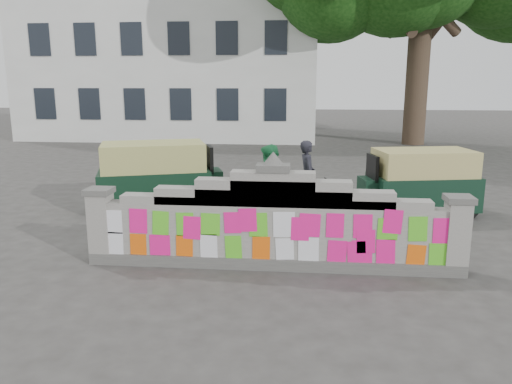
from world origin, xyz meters
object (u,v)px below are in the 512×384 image
(rickshaw_right, at_px, (420,181))
(cyclist_rider, at_px, (307,186))
(pedestrian, at_px, (269,186))
(cyclist_bike, at_px, (307,199))
(rickshaw_left, at_px, (158,176))

(rickshaw_right, bearing_deg, cyclist_rider, 3.46)
(pedestrian, xyz_separation_m, rickshaw_right, (3.51, 1.38, -0.10))
(cyclist_bike, distance_m, rickshaw_left, 3.67)
(cyclist_bike, height_order, cyclist_rider, cyclist_rider)
(cyclist_rider, height_order, rickshaw_right, cyclist_rider)
(cyclist_rider, bearing_deg, rickshaw_left, 74.19)
(rickshaw_left, distance_m, rickshaw_right, 6.33)
(pedestrian, xyz_separation_m, rickshaw_left, (-2.80, 1.04, -0.03))
(rickshaw_right, bearing_deg, pedestrian, 10.14)
(cyclist_bike, bearing_deg, pedestrian, 119.00)
(cyclist_rider, distance_m, rickshaw_left, 3.65)
(rickshaw_right, bearing_deg, cyclist_bike, 3.46)
(cyclist_bike, xyz_separation_m, pedestrian, (-0.83, -0.67, 0.44))
(cyclist_bike, bearing_deg, rickshaw_left, 74.19)
(rickshaw_left, bearing_deg, cyclist_bike, -24.41)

